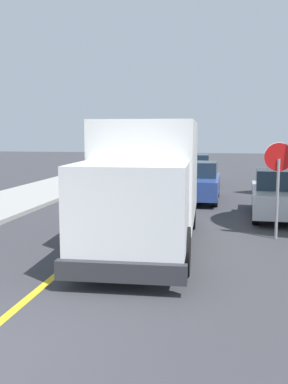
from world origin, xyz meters
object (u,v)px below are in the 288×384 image
Objects in this scene: stop_sign at (278,172)px; box_truck at (148,177)px; parked_van_across at (279,195)px; parked_car_near at (198,182)px; parked_car_mid at (194,170)px.

box_truck is at bearing -161.87° from stop_sign.
parked_van_across is 3.39m from stop_sign.
parked_car_near is 0.99× the size of parked_car_mid.
parked_car_near is at bearing 111.54° from stop_sign.
stop_sign reaches higher than parked_van_across.
box_truck is 1.63× the size of parked_car_mid.
parked_car_near is 1.66× the size of stop_sign.
box_truck is at bearing -131.58° from parked_van_across.
box_truck reaches higher than stop_sign.
parked_van_across is at bearing 48.42° from box_truck.
stop_sign is at bearing -76.19° from parked_car_mid.
parked_car_near is 7.11m from stop_sign.
parked_car_mid and parked_van_across have the same top height.
parked_car_near is at bearing -84.70° from parked_car_mid.
stop_sign is (-0.43, -3.19, 1.06)m from parked_van_across.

